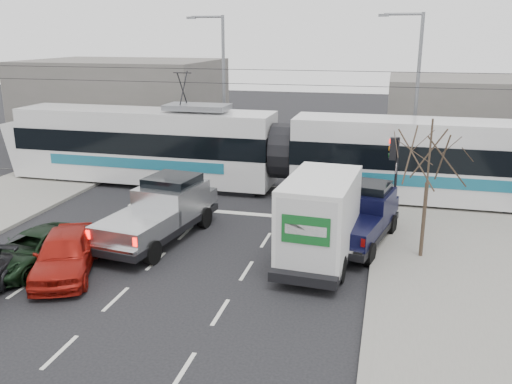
% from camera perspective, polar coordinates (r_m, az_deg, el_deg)
% --- Properties ---
extents(ground, '(120.00, 120.00, 0.00)m').
position_cam_1_polar(ground, '(19.47, -5.89, -7.75)').
color(ground, black).
rests_on(ground, ground).
extents(sidewalk_right, '(6.00, 60.00, 0.15)m').
position_cam_1_polar(sidewalk_right, '(18.65, 21.56, -9.76)').
color(sidewalk_right, gray).
rests_on(sidewalk_right, ground).
extents(rails, '(60.00, 1.60, 0.03)m').
position_cam_1_polar(rails, '(28.51, 0.86, 0.22)').
color(rails, '#33302D').
rests_on(rails, ground).
extents(building_left, '(14.00, 10.00, 6.00)m').
position_cam_1_polar(building_left, '(43.91, -13.71, 9.44)').
color(building_left, slate).
rests_on(building_left, ground).
extents(building_right, '(12.00, 10.00, 5.00)m').
position_cam_1_polar(building_right, '(41.45, 22.09, 7.63)').
color(building_right, slate).
rests_on(building_right, ground).
extents(bare_tree, '(2.40, 2.40, 5.00)m').
position_cam_1_polar(bare_tree, '(19.67, 17.78, 3.44)').
color(bare_tree, '#47382B').
rests_on(bare_tree, ground).
extents(traffic_signal, '(0.44, 0.44, 3.60)m').
position_cam_1_polar(traffic_signal, '(23.75, 14.32, 3.23)').
color(traffic_signal, black).
rests_on(traffic_signal, ground).
extents(street_lamp_near, '(2.38, 0.25, 9.00)m').
position_cam_1_polar(street_lamp_near, '(30.83, 16.26, 10.47)').
color(street_lamp_near, slate).
rests_on(street_lamp_near, ground).
extents(street_lamp_far, '(2.38, 0.25, 9.00)m').
position_cam_1_polar(street_lamp_far, '(34.40, -3.72, 11.62)').
color(street_lamp_far, slate).
rests_on(street_lamp_far, ground).
extents(catenary, '(60.00, 0.20, 7.00)m').
position_cam_1_polar(catenary, '(27.69, 0.89, 7.94)').
color(catenary, black).
rests_on(catenary, ground).
extents(tram, '(29.39, 3.21, 5.99)m').
position_cam_1_polar(tram, '(27.60, 2.79, 4.20)').
color(tram, silver).
rests_on(tram, ground).
extents(silver_pickup, '(3.07, 6.70, 2.35)m').
position_cam_1_polar(silver_pickup, '(21.94, -9.79, -1.84)').
color(silver_pickup, black).
rests_on(silver_pickup, ground).
extents(box_truck, '(2.67, 6.57, 3.21)m').
position_cam_1_polar(box_truck, '(19.54, 7.04, -2.70)').
color(box_truck, black).
rests_on(box_truck, ground).
extents(navy_pickup, '(3.07, 5.65, 2.26)m').
position_cam_1_polar(navy_pickup, '(21.51, 11.03, -2.42)').
color(navy_pickup, black).
rests_on(navy_pickup, ground).
extents(green_car, '(2.80, 4.80, 1.26)m').
position_cam_1_polar(green_car, '(20.66, -22.25, -5.61)').
color(green_car, black).
rests_on(green_car, ground).
extents(red_car, '(3.37, 4.84, 1.53)m').
position_cam_1_polar(red_car, '(19.57, -19.44, -6.09)').
color(red_car, '#9B150E').
rests_on(red_car, ground).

